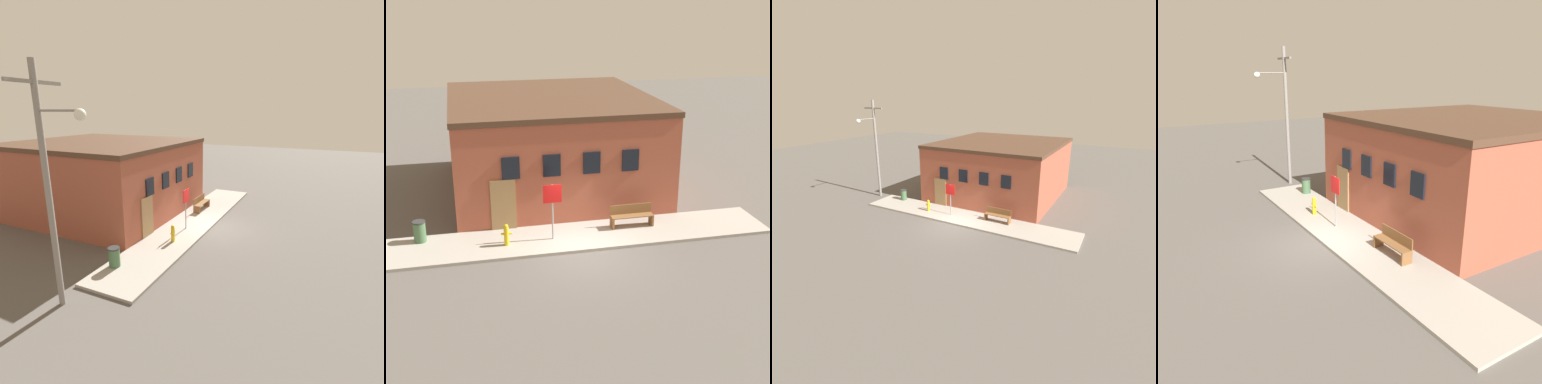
# 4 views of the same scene
# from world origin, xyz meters

# --- Properties ---
(ground_plane) EXTENTS (80.00, 80.00, 0.00)m
(ground_plane) POSITION_xyz_m (0.00, 0.00, 0.00)
(ground_plane) COLOR #56514C
(sidewalk) EXTENTS (15.40, 2.58, 0.12)m
(sidewalk) POSITION_xyz_m (0.00, 1.29, 0.06)
(sidewalk) COLOR #9E998E
(sidewalk) RESTS_ON ground
(brick_building) EXTENTS (9.39, 10.10, 4.53)m
(brick_building) POSITION_xyz_m (0.06, 7.56, 2.27)
(brick_building) COLOR #9E4C38
(brick_building) RESTS_ON ground
(fire_hydrant) EXTENTS (0.40, 0.19, 0.84)m
(fire_hydrant) POSITION_xyz_m (-2.79, 1.04, 0.55)
(fire_hydrant) COLOR gold
(fire_hydrant) RESTS_ON sidewalk
(stop_sign) EXTENTS (0.71, 0.06, 2.21)m
(stop_sign) POSITION_xyz_m (-0.99, 1.18, 1.68)
(stop_sign) COLOR gray
(stop_sign) RESTS_ON sidewalk
(bench) EXTENTS (1.74, 0.44, 0.89)m
(bench) POSITION_xyz_m (2.34, 1.71, 0.57)
(bench) COLOR brown
(bench) RESTS_ON sidewalk
(trash_bin) EXTENTS (0.49, 0.49, 0.83)m
(trash_bin) POSITION_xyz_m (-5.97, 2.09, 0.54)
(trash_bin) COLOR #426642
(trash_bin) RESTS_ON sidewalk
(utility_pole) EXTENTS (1.80, 1.85, 7.79)m
(utility_pole) POSITION_xyz_m (-8.61, 2.06, 4.32)
(utility_pole) COLOR gray
(utility_pole) RESTS_ON ground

